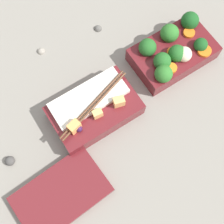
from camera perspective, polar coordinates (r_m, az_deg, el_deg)
name	(u,v)px	position (r m, az deg, el deg)	size (l,w,h in m)	color
ground_plane	(127,84)	(0.75, 2.76, 5.06)	(3.00, 3.00, 0.00)	gray
bento_tray_vegetable	(172,51)	(0.77, 10.98, 10.87)	(0.19, 0.13, 0.08)	maroon
bento_tray_rice	(94,109)	(0.70, -3.36, 0.56)	(0.20, 0.12, 0.07)	maroon
bento_lid	(61,194)	(0.68, -9.25, -14.65)	(0.19, 0.12, 0.02)	maroon
pebble_0	(10,161)	(0.72, -18.17, -8.49)	(0.02, 0.02, 0.02)	#474442
pebble_1	(98,28)	(0.82, -2.59, 15.12)	(0.02, 0.02, 0.02)	#595651
pebble_2	(41,51)	(0.81, -12.87, 10.88)	(0.02, 0.02, 0.02)	gray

